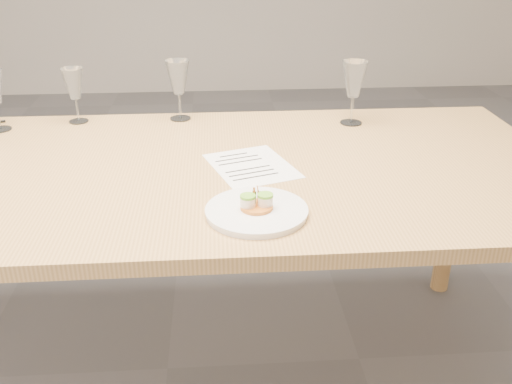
{
  "coord_description": "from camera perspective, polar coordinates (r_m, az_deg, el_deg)",
  "views": [
    {
      "loc": [
        0.19,
        -1.52,
        1.39
      ],
      "look_at": [
        0.28,
        -0.29,
        0.8
      ],
      "focal_mm": 40.0,
      "sensor_mm": 36.0,
      "label": 1
    }
  ],
  "objects": [
    {
      "name": "ground",
      "position": [
        2.07,
        -8.84,
        -17.04
      ],
      "size": [
        7.0,
        7.0,
        0.0
      ],
      "primitive_type": "plane",
      "color": "slate",
      "rests_on": "ground"
    },
    {
      "name": "dining_table",
      "position": [
        1.68,
        -10.38,
        0.34
      ],
      "size": [
        2.4,
        1.0,
        0.75
      ],
      "color": "tan",
      "rests_on": "ground"
    },
    {
      "name": "dinner_plate",
      "position": [
        1.36,
        0.08,
        -1.83
      ],
      "size": [
        0.25,
        0.25,
        0.07
      ],
      "rotation": [
        0.0,
        0.0,
        0.15
      ],
      "color": "white",
      "rests_on": "dining_table"
    },
    {
      "name": "recipe_sheet",
      "position": [
        1.64,
        -0.46,
        2.63
      ],
      "size": [
        0.29,
        0.32,
        0.0
      ],
      "rotation": [
        0.0,
        0.0,
        0.33
      ],
      "color": "white",
      "rests_on": "dining_table"
    },
    {
      "name": "wine_glass_1",
      "position": [
        2.06,
        -17.76,
        10.18
      ],
      "size": [
        0.08,
        0.08,
        0.19
      ],
      "color": "white",
      "rests_on": "dining_table"
    },
    {
      "name": "wine_glass_2",
      "position": [
        2.01,
        -7.8,
        11.19
      ],
      "size": [
        0.08,
        0.08,
        0.21
      ],
      "color": "white",
      "rests_on": "dining_table"
    },
    {
      "name": "wine_glass_3",
      "position": [
        1.98,
        9.78,
        10.94
      ],
      "size": [
        0.09,
        0.09,
        0.22
      ],
      "color": "white",
      "rests_on": "dining_table"
    }
  ]
}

